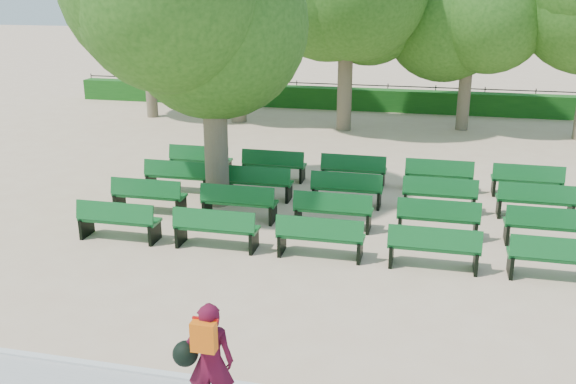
% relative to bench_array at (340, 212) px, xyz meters
% --- Properties ---
extents(ground, '(120.00, 120.00, 0.00)m').
position_rel_bench_array_xyz_m(ground, '(-1.00, -0.80, -0.09)').
color(ground, tan).
extents(curb, '(30.00, 0.12, 0.10)m').
position_rel_bench_array_xyz_m(curb, '(-1.00, -7.05, -0.04)').
color(curb, silver).
rests_on(curb, ground).
extents(hedge, '(26.00, 0.70, 0.90)m').
position_rel_bench_array_xyz_m(hedge, '(-1.00, 13.20, 0.36)').
color(hedge, '#185516').
rests_on(hedge, ground).
extents(fence, '(26.00, 0.10, 1.02)m').
position_rel_bench_array_xyz_m(fence, '(-1.00, 13.60, -0.09)').
color(fence, black).
rests_on(fence, ground).
extents(tree_line, '(21.80, 6.80, 7.04)m').
position_rel_bench_array_xyz_m(tree_line, '(-1.00, 9.20, -0.09)').
color(tree_line, '#2C5D19').
rests_on(tree_line, ground).
extents(bench_array, '(1.77, 0.61, 1.10)m').
position_rel_bench_array_xyz_m(bench_array, '(0.00, 0.00, 0.00)').
color(bench_array, '#105C23').
rests_on(bench_array, ground).
extents(tree_among, '(5.22, 5.22, 7.11)m').
position_rel_bench_array_xyz_m(tree_among, '(-3.09, 0.16, 4.64)').
color(tree_among, brown).
rests_on(tree_among, ground).
extents(person, '(0.77, 0.49, 1.59)m').
position_rel_bench_array_xyz_m(person, '(-0.48, -7.75, 0.79)').
color(person, '#4C0A1F').
rests_on(person, ground).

